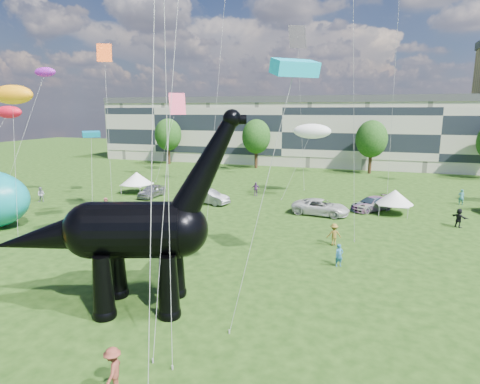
% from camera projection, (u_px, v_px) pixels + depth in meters
% --- Properties ---
extents(ground, '(220.00, 220.00, 0.00)m').
position_uv_depth(ground, '(192.00, 314.00, 21.11)').
color(ground, '#16330C').
rests_on(ground, ground).
extents(terrace_row, '(78.00, 11.00, 12.00)m').
position_uv_depth(terrace_row, '(288.00, 133.00, 79.98)').
color(terrace_row, beige).
rests_on(terrace_row, ground).
extents(tree_far_left, '(5.20, 5.20, 9.44)m').
position_uv_depth(tree_far_left, '(168.00, 132.00, 78.41)').
color(tree_far_left, '#382314').
rests_on(tree_far_left, ground).
extents(tree_mid_left, '(5.20, 5.20, 9.44)m').
position_uv_depth(tree_mid_left, '(256.00, 134.00, 72.81)').
color(tree_mid_left, '#382314').
rests_on(tree_mid_left, ground).
extents(tree_mid_right, '(5.20, 5.20, 9.44)m').
position_uv_depth(tree_mid_right, '(372.00, 136.00, 66.57)').
color(tree_mid_right, '#382314').
rests_on(tree_mid_right, ground).
extents(dinosaur_sculpture, '(13.26, 6.38, 11.00)m').
position_uv_depth(dinosaur_sculpture, '(128.00, 233.00, 21.14)').
color(dinosaur_sculpture, black).
rests_on(dinosaur_sculpture, ground).
extents(car_silver, '(1.90, 4.51, 1.52)m').
position_uv_depth(car_silver, '(152.00, 191.00, 49.25)').
color(car_silver, '#A3A4A8').
rests_on(car_silver, ground).
extents(car_grey, '(5.16, 2.87, 1.61)m').
position_uv_depth(car_grey, '(209.00, 197.00, 45.78)').
color(car_grey, slate).
rests_on(car_grey, ground).
extents(car_white, '(6.00, 3.26, 1.59)m').
position_uv_depth(car_white, '(321.00, 207.00, 40.92)').
color(car_white, silver).
rests_on(car_white, ground).
extents(car_dark, '(4.98, 5.12, 1.47)m').
position_uv_depth(car_dark, '(372.00, 204.00, 42.64)').
color(car_dark, '#595960').
rests_on(car_dark, ground).
extents(gazebo_near, '(3.96, 3.96, 2.55)m').
position_uv_depth(gazebo_near, '(395.00, 197.00, 40.98)').
color(gazebo_near, white).
rests_on(gazebo_near, ground).
extents(gazebo_left, '(4.11, 4.11, 2.73)m').
position_uv_depth(gazebo_left, '(137.00, 178.00, 51.48)').
color(gazebo_left, white).
rests_on(gazebo_left, ground).
extents(visitors, '(47.04, 39.55, 1.86)m').
position_uv_depth(visitors, '(245.00, 221.00, 35.39)').
color(visitors, brown).
rests_on(visitors, ground).
extents(kites, '(61.46, 48.04, 31.51)m').
position_uv_depth(kites, '(322.00, 60.00, 37.05)').
color(kites, red).
rests_on(kites, ground).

